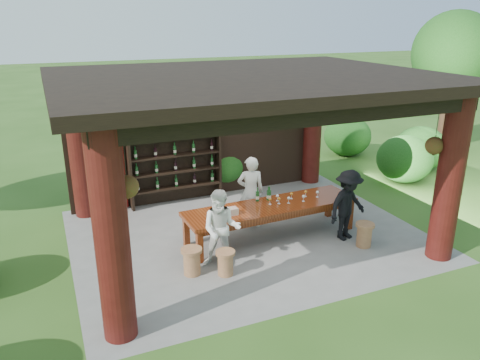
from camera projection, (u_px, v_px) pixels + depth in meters
name	position (u px, v px, depth m)	size (l,w,h in m)	color
ground	(247.00, 234.00, 10.35)	(90.00, 90.00, 0.00)	#2D5119
pavilion	(239.00, 137.00, 10.01)	(7.50, 6.00, 3.60)	slate
wine_shelf	(175.00, 164.00, 11.80)	(2.36, 0.36, 2.08)	black
tasting_table	(271.00, 210.00, 10.04)	(3.88, 1.14, 0.75)	#4F1E0B
stool_near_left	(225.00, 262.00, 8.67)	(0.37, 0.37, 0.48)	brown
stool_near_right	(364.00, 234.00, 9.74)	(0.39, 0.39, 0.52)	brown
stool_far_left	(192.00, 261.00, 8.68)	(0.40, 0.40, 0.52)	brown
host	(251.00, 192.00, 10.52)	(0.60, 0.40, 1.66)	silver
guest_woman	(221.00, 229.00, 8.82)	(0.75, 0.59, 1.54)	white
guest_man	(348.00, 205.00, 9.93)	(1.00, 0.58, 1.55)	black
table_bottles	(265.00, 194.00, 10.20)	(0.34, 0.14, 0.31)	#194C1E
table_glasses	(292.00, 197.00, 10.21)	(1.23, 0.32, 0.15)	silver
napkin_basket	(231.00, 211.00, 9.49)	(0.26, 0.18, 0.14)	#BF6672
shrubs	(323.00, 184.00, 11.77)	(14.58, 8.97, 1.36)	#194C14
trees	(370.00, 66.00, 11.85)	(21.53, 10.21, 4.80)	#3F2819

